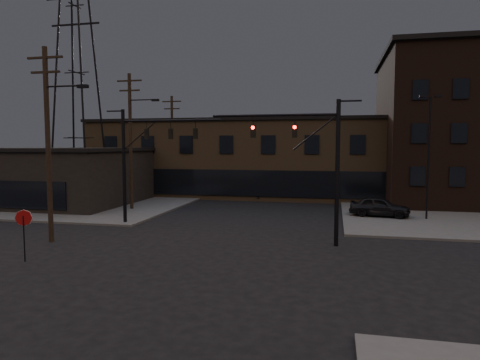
% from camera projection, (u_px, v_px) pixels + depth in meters
% --- Properties ---
extents(ground, '(140.00, 140.00, 0.00)m').
position_uv_depth(ground, '(198.00, 260.00, 20.59)').
color(ground, black).
rests_on(ground, ground).
extents(sidewalk_nw, '(30.00, 30.00, 0.15)m').
position_uv_depth(sidewalk_nw, '(69.00, 195.00, 46.75)').
color(sidewalk_nw, '#474744').
rests_on(sidewalk_nw, ground).
extents(building_row, '(40.00, 12.00, 8.00)m').
position_uv_depth(building_row, '(276.00, 159.00, 47.51)').
color(building_row, brown).
rests_on(building_row, ground).
extents(building_left, '(16.00, 12.00, 5.00)m').
position_uv_depth(building_left, '(49.00, 178.00, 40.28)').
color(building_left, black).
rests_on(building_left, ground).
extents(traffic_signal_near, '(7.12, 0.24, 8.00)m').
position_uv_depth(traffic_signal_near, '(316.00, 156.00, 23.41)').
color(traffic_signal_near, black).
rests_on(traffic_signal_near, ground).
extents(traffic_signal_far, '(7.12, 0.24, 8.00)m').
position_uv_depth(traffic_signal_far, '(141.00, 153.00, 29.42)').
color(traffic_signal_far, black).
rests_on(traffic_signal_far, ground).
extents(stop_sign, '(0.72, 0.33, 2.48)m').
position_uv_depth(stop_sign, '(24.00, 223.00, 20.24)').
color(stop_sign, black).
rests_on(stop_sign, ground).
extents(utility_pole_near, '(3.70, 0.28, 11.00)m').
position_uv_depth(utility_pole_near, '(49.00, 139.00, 24.10)').
color(utility_pole_near, black).
rests_on(utility_pole_near, ground).
extents(utility_pole_mid, '(3.70, 0.28, 11.50)m').
position_uv_depth(utility_pole_mid, '(131.00, 138.00, 35.97)').
color(utility_pole_mid, black).
rests_on(utility_pole_mid, ground).
extents(utility_pole_far, '(2.20, 0.28, 11.00)m').
position_uv_depth(utility_pole_far, '(172.00, 143.00, 47.91)').
color(utility_pole_far, black).
rests_on(utility_pole_far, ground).
extents(transmission_tower, '(7.00, 7.00, 25.00)m').
position_uv_depth(transmission_tower, '(77.00, 73.00, 40.98)').
color(transmission_tower, black).
rests_on(transmission_tower, ground).
extents(lot_light_a, '(1.50, 0.28, 9.14)m').
position_uv_depth(lot_light_a, '(429.00, 146.00, 30.96)').
color(lot_light_a, black).
rests_on(lot_light_a, ground).
extents(parked_car_lot_a, '(4.64, 2.48, 1.50)m').
position_uv_depth(parked_car_lot_a, '(380.00, 206.00, 32.40)').
color(parked_car_lot_a, black).
rests_on(parked_car_lot_a, sidewalk_ne).
extents(car_crossing, '(2.93, 5.19, 1.62)m').
position_uv_depth(car_crossing, '(262.00, 191.00, 44.60)').
color(car_crossing, black).
rests_on(car_crossing, ground).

